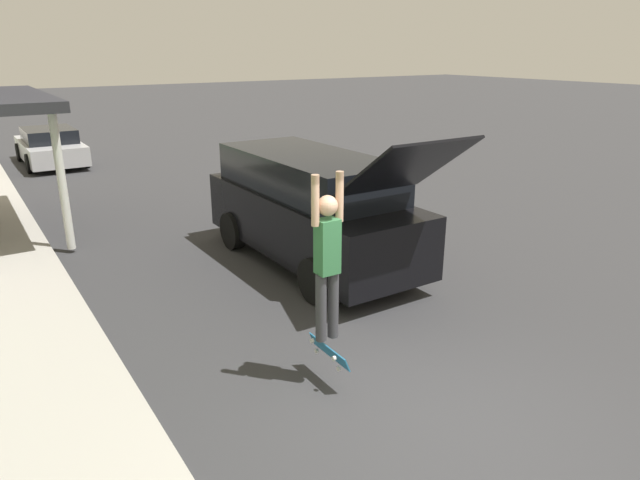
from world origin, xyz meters
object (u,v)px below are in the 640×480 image
object	(u,v)px
car_down_street	(50,147)
skateboarder	(327,256)
suv_parked	(311,207)
skateboard	(328,352)

from	to	relation	value
car_down_street	skateboarder	world-z (taller)	skateboarder
suv_parked	skateboard	bearing A→B (deg)	-119.25
suv_parked	skateboarder	bearing A→B (deg)	-119.51
suv_parked	car_down_street	xyz separation A→B (m)	(-2.45, 13.00, -0.49)
skateboarder	skateboard	distance (m)	1.22
suv_parked	car_down_street	size ratio (longest dim) A/B	1.36
car_down_street	skateboarder	bearing A→B (deg)	-88.49
car_down_street	skateboard	world-z (taller)	car_down_street
skateboard	car_down_street	bearing A→B (deg)	91.56
car_down_street	skateboarder	size ratio (longest dim) A/B	2.09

